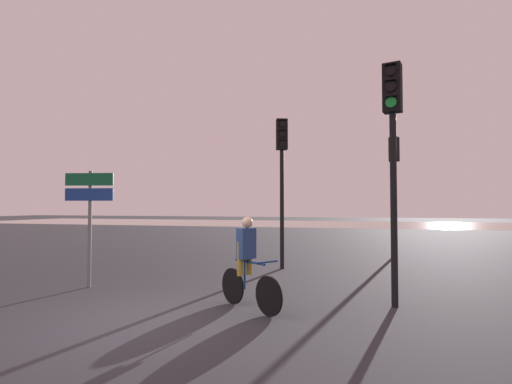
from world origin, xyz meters
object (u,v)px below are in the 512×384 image
traffic_light_near_right (393,137)px  traffic_light_center (282,164)px  traffic_light_far_right (394,173)px  cyclist (247,262)px  direction_sign_post (89,207)px

traffic_light_near_right → traffic_light_center: (-2.83, 3.76, -0.04)m
traffic_light_far_right → traffic_light_center: bearing=79.6°
traffic_light_near_right → cyclist: bearing=32.9°
traffic_light_far_right → cyclist: 9.47m
direction_sign_post → cyclist: 4.15m
cyclist → traffic_light_near_right: bearing=145.4°
traffic_light_far_right → traffic_light_near_right: bearing=115.2°
traffic_light_center → cyclist: 5.11m
traffic_light_far_right → direction_sign_post: (-7.00, -7.85, -1.24)m
traffic_light_near_right → direction_sign_post: (-6.46, 0.00, -1.28)m
traffic_light_center → direction_sign_post: 5.37m
cyclist → traffic_light_center: bearing=-139.0°
traffic_light_near_right → traffic_light_center: size_ratio=1.01×
traffic_light_far_right → traffic_light_center: traffic_light_center is taller
traffic_light_center → traffic_light_far_right: bearing=-149.2°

